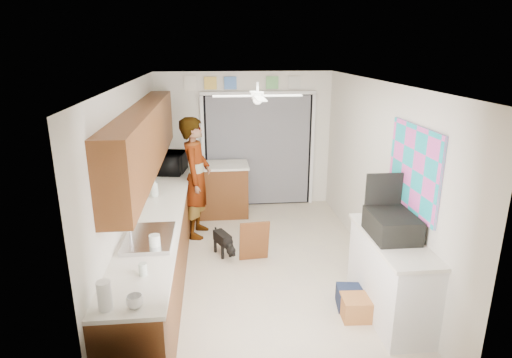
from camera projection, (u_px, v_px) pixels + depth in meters
name	position (u px, v px, depth m)	size (l,w,h in m)	color
floor	(259.00, 267.00, 5.93)	(5.00, 5.00, 0.00)	#C3B39D
ceiling	(259.00, 83.00, 5.18)	(5.00, 5.00, 0.00)	white
wall_back	(245.00, 140.00, 7.93)	(3.20, 3.20, 0.00)	silver
wall_front	(295.00, 281.00, 3.18)	(3.20, 3.20, 0.00)	silver
wall_left	(133.00, 185.00, 5.40)	(5.00, 5.00, 0.00)	silver
wall_right	(378.00, 177.00, 5.71)	(5.00, 5.00, 0.00)	silver
left_base_cabinets	(162.00, 241.00, 5.67)	(0.60, 4.80, 0.90)	brown
left_countertop	(160.00, 208.00, 5.53)	(0.62, 4.80, 0.04)	white
upper_cabinets	(145.00, 138.00, 5.44)	(0.32, 4.00, 0.80)	brown
sink_basin	(149.00, 239.00, 4.57)	(0.50, 0.76, 0.06)	silver
faucet	(130.00, 231.00, 4.52)	(0.03, 0.03, 0.22)	silver
peninsula_base	(219.00, 191.00, 7.65)	(1.00, 0.60, 0.90)	brown
peninsula_top	(219.00, 165.00, 7.51)	(1.04, 0.64, 0.04)	white
back_opening_recess	(258.00, 151.00, 7.98)	(2.00, 0.06, 2.10)	black
curtain_panel	(258.00, 151.00, 7.95)	(1.90, 0.03, 2.05)	gray
door_trim_left	(203.00, 153.00, 7.86)	(0.06, 0.04, 2.10)	white
door_trim_right	(312.00, 150.00, 8.05)	(0.06, 0.04, 2.10)	white
door_trim_head	(259.00, 93.00, 7.64)	(2.10, 0.04, 0.06)	white
header_frame_0	(210.00, 83.00, 7.53)	(0.22, 0.02, 0.22)	#EFC74F
header_frame_1	(230.00, 83.00, 7.57)	(0.22, 0.02, 0.22)	#5084D6
header_frame_3	(272.00, 83.00, 7.64)	(0.22, 0.02, 0.22)	#6EBD6C
header_frame_4	(294.00, 82.00, 7.68)	(0.22, 0.02, 0.22)	silver
route66_sign	(190.00, 83.00, 7.50)	(0.22, 0.02, 0.26)	silver
right_counter_base	(390.00, 277.00, 4.78)	(0.50, 1.40, 0.90)	white
right_counter_top	(393.00, 239.00, 4.64)	(0.54, 1.44, 0.04)	white
abstract_painting	(414.00, 169.00, 4.64)	(0.03, 1.15, 0.95)	#E755BB
ceiling_fan	(258.00, 96.00, 5.43)	(1.14, 1.14, 0.24)	white
microwave	(172.00, 163.00, 6.98)	(0.58, 0.40, 0.32)	black
soap_bottle	(154.00, 187.00, 5.86)	(0.11, 0.11, 0.27)	silver
cup	(135.00, 301.00, 3.38)	(0.14, 0.14, 0.11)	white
jar_a	(155.00, 242.00, 4.34)	(0.11, 0.11, 0.16)	silver
jar_b	(143.00, 269.00, 3.86)	(0.08, 0.08, 0.12)	silver
paper_towel_roll	(105.00, 296.00, 3.33)	(0.11, 0.11, 0.24)	white
suitcase	(392.00, 225.00, 4.62)	(0.46, 0.61, 0.26)	black
suitcase_rim	(391.00, 234.00, 4.66)	(0.44, 0.58, 0.02)	yellow
suitcase_lid	(383.00, 195.00, 4.83)	(0.42, 0.03, 0.50)	black
cardboard_box	(360.00, 307.00, 4.78)	(0.40, 0.30, 0.25)	#9A5C30
navy_crate	(354.00, 298.00, 4.98)	(0.38, 0.32, 0.23)	#161F38
cabinet_door_panel	(254.00, 241.00, 5.99)	(0.42, 0.03, 0.62)	brown
man	(196.00, 178.00, 6.68)	(0.70, 0.46, 1.91)	white
dog	(222.00, 242.00, 6.22)	(0.21, 0.49, 0.38)	black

